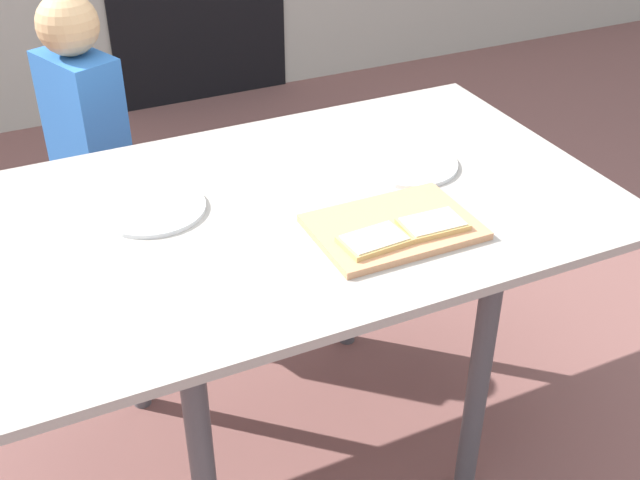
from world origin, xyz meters
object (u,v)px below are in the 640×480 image
object	(u,v)px
pizza_slice_near_left	(374,240)
plate_white_right	(409,164)
dining_table	(287,240)
plate_white_left	(152,208)
cutting_board	(393,227)
child_left	(90,150)
pizza_slice_near_right	(433,224)

from	to	relation	value
pizza_slice_near_left	plate_white_right	world-z (taller)	pizza_slice_near_left
dining_table	pizza_slice_near_left	world-z (taller)	pizza_slice_near_left
dining_table	plate_white_left	xyz separation A→B (m)	(-0.28, 0.11, 0.10)
plate_white_right	plate_white_left	size ratio (longest dim) A/B	1.00
cutting_board	child_left	xyz separation A→B (m)	(-0.47, 0.95, -0.15)
dining_table	plate_white_right	size ratio (longest dim) A/B	6.22
dining_table	cutting_board	size ratio (longest dim) A/B	4.32
dining_table	plate_white_left	world-z (taller)	plate_white_left
cutting_board	plate_white_left	distance (m)	0.53
cutting_board	dining_table	bearing A→B (deg)	130.94
plate_white_right	plate_white_left	xyz separation A→B (m)	(-0.62, 0.06, 0.00)
cutting_board	plate_white_left	bearing A→B (deg)	146.09
cutting_board	pizza_slice_near_left	distance (m)	0.09
pizza_slice_near_right	pizza_slice_near_left	xyz separation A→B (m)	(-0.14, -0.00, 0.00)
dining_table	plate_white_left	size ratio (longest dim) A/B	6.22
dining_table	pizza_slice_near_left	size ratio (longest dim) A/B	10.43
child_left	plate_white_left	bearing A→B (deg)	-87.67
dining_table	plate_white_right	bearing A→B (deg)	8.10
pizza_slice_near_left	cutting_board	bearing A→B (deg)	33.45
pizza_slice_near_right	plate_white_right	xyz separation A→B (m)	(0.11, 0.28, -0.02)
dining_table	plate_white_right	distance (m)	0.36
plate_white_right	child_left	size ratio (longest dim) A/B	0.22
dining_table	plate_white_left	bearing A→B (deg)	158.93
dining_table	pizza_slice_near_right	bearing A→B (deg)	-45.45
cutting_board	pizza_slice_near_right	world-z (taller)	pizza_slice_near_right
pizza_slice_near_right	pizza_slice_near_left	world-z (taller)	same
cutting_board	pizza_slice_near_right	bearing A→B (deg)	-34.18
dining_table	pizza_slice_near_right	size ratio (longest dim) A/B	10.64
dining_table	pizza_slice_near_right	xyz separation A→B (m)	(0.23, -0.24, 0.11)
plate_white_left	pizza_slice_near_right	bearing A→B (deg)	-33.95
pizza_slice_near_right	plate_white_right	bearing A→B (deg)	68.79
dining_table	cutting_board	world-z (taller)	cutting_board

